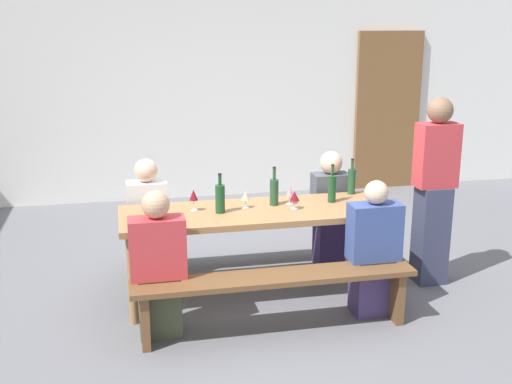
% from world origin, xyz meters
% --- Properties ---
extents(ground_plane, '(24.00, 24.00, 0.00)m').
position_xyz_m(ground_plane, '(0.00, 0.00, 0.00)').
color(ground_plane, slate).
extents(back_wall, '(14.00, 0.20, 3.20)m').
position_xyz_m(back_wall, '(0.00, 3.27, 1.60)').
color(back_wall, silver).
rests_on(back_wall, ground).
extents(wooden_door, '(0.90, 0.06, 2.10)m').
position_xyz_m(wooden_door, '(2.50, 3.13, 1.05)').
color(wooden_door, brown).
rests_on(wooden_door, ground).
extents(tasting_table, '(2.20, 0.73, 0.75)m').
position_xyz_m(tasting_table, '(0.00, 0.00, 0.67)').
color(tasting_table, '#9E7247').
rests_on(tasting_table, ground).
extents(bench_near, '(2.10, 0.30, 0.45)m').
position_xyz_m(bench_near, '(0.00, -0.66, 0.36)').
color(bench_near, brown).
rests_on(bench_near, ground).
extents(bench_far, '(2.10, 0.30, 0.45)m').
position_xyz_m(bench_far, '(0.00, 0.66, 0.36)').
color(bench_far, brown).
rests_on(bench_far, ground).
extents(wine_bottle_0, '(0.08, 0.08, 0.32)m').
position_xyz_m(wine_bottle_0, '(-0.30, -0.02, 0.87)').
color(wine_bottle_0, '#194723').
rests_on(wine_bottle_0, tasting_table).
extents(wine_bottle_1, '(0.07, 0.07, 0.33)m').
position_xyz_m(wine_bottle_1, '(0.18, 0.10, 0.87)').
color(wine_bottle_1, '#234C2D').
rests_on(wine_bottle_1, tasting_table).
extents(wine_bottle_2, '(0.07, 0.07, 0.32)m').
position_xyz_m(wine_bottle_2, '(0.93, 0.30, 0.87)').
color(wine_bottle_2, '#234C2D').
rests_on(wine_bottle_2, tasting_table).
extents(wine_bottle_3, '(0.07, 0.07, 0.33)m').
position_xyz_m(wine_bottle_3, '(0.68, 0.09, 0.87)').
color(wine_bottle_3, '#194723').
rests_on(wine_bottle_3, tasting_table).
extents(wine_glass_0, '(0.07, 0.07, 0.18)m').
position_xyz_m(wine_glass_0, '(-0.50, 0.08, 0.88)').
color(wine_glass_0, silver).
rests_on(wine_glass_0, tasting_table).
extents(wine_glass_1, '(0.08, 0.08, 0.15)m').
position_xyz_m(wine_glass_1, '(0.31, -0.04, 0.86)').
color(wine_glass_1, silver).
rests_on(wine_glass_1, tasting_table).
extents(wine_glass_2, '(0.07, 0.07, 0.14)m').
position_xyz_m(wine_glass_2, '(-0.07, 0.07, 0.85)').
color(wine_glass_2, silver).
rests_on(wine_glass_2, tasting_table).
extents(wine_glass_3, '(0.06, 0.06, 0.16)m').
position_xyz_m(wine_glass_3, '(0.31, 0.10, 0.86)').
color(wine_glass_3, silver).
rests_on(wine_glass_3, tasting_table).
extents(seated_guest_near_0, '(0.40, 0.24, 1.09)m').
position_xyz_m(seated_guest_near_0, '(-0.83, -0.51, 0.51)').
color(seated_guest_near_0, '#464C34').
rests_on(seated_guest_near_0, ground).
extents(seated_guest_near_1, '(0.40, 0.24, 1.08)m').
position_xyz_m(seated_guest_near_1, '(0.82, -0.51, 0.50)').
color(seated_guest_near_1, '#453667').
rests_on(seated_guest_near_1, ground).
extents(seated_guest_far_0, '(0.34, 0.24, 1.10)m').
position_xyz_m(seated_guest_far_0, '(-0.85, 0.51, 0.53)').
color(seated_guest_far_0, '#355235').
rests_on(seated_guest_far_0, ground).
extents(seated_guest_far_1, '(0.33, 0.24, 1.10)m').
position_xyz_m(seated_guest_far_1, '(0.81, 0.51, 0.53)').
color(seated_guest_far_1, '#372759').
rests_on(seated_guest_far_1, ground).
extents(standing_host, '(0.34, 0.24, 1.63)m').
position_xyz_m(standing_host, '(1.55, -0.04, 0.81)').
color(standing_host, '#373C55').
rests_on(standing_host, ground).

